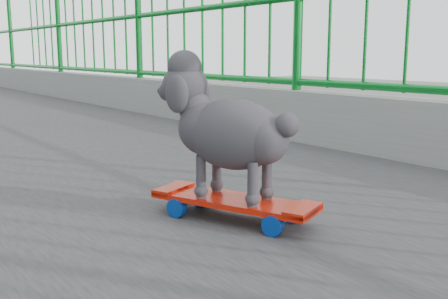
% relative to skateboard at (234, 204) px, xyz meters
% --- Properties ---
extents(skateboard, '(0.34, 0.56, 0.07)m').
position_rel_skateboard_xyz_m(skateboard, '(0.00, 0.00, 0.00)').
color(skateboard, red).
rests_on(skateboard, footbridge).
extents(poodle, '(0.31, 0.47, 0.42)m').
position_rel_skateboard_xyz_m(poodle, '(-0.01, 0.02, 0.24)').
color(poodle, '#2D2A2F').
rests_on(poodle, skateboard).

